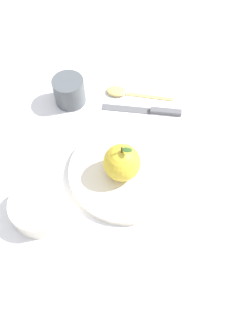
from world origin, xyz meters
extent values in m
plane|color=silver|center=(0.00, 0.00, 0.00)|extent=(2.40, 2.40, 0.00)
cylinder|color=silver|center=(-0.02, -0.02, 0.01)|extent=(0.24, 0.24, 0.01)
torus|color=silver|center=(-0.02, -0.02, 0.01)|extent=(0.24, 0.24, 0.01)
sphere|color=gold|center=(-0.02, -0.03, 0.05)|extent=(0.07, 0.07, 0.07)
cylinder|color=#4C3319|center=(-0.02, -0.03, 0.10)|extent=(0.00, 0.00, 0.02)
ellipsoid|color=#386628|center=(-0.01, -0.03, 0.10)|extent=(0.03, 0.02, 0.01)
cylinder|color=silver|center=(-0.16, -0.14, 0.02)|extent=(0.11, 0.11, 0.04)
torus|color=silver|center=(-0.16, -0.14, 0.04)|extent=(0.11, 0.11, 0.01)
cylinder|color=#B7AF9F|center=(-0.16, -0.14, 0.04)|extent=(0.09, 0.09, 0.01)
cylinder|color=#4C5156|center=(-0.19, 0.15, 0.03)|extent=(0.07, 0.07, 0.06)
torus|color=#4C5156|center=(-0.19, 0.15, 0.06)|extent=(0.07, 0.07, 0.01)
cylinder|color=#35393C|center=(-0.19, 0.15, 0.06)|extent=(0.06, 0.06, 0.01)
cube|color=#59595E|center=(-0.06, 0.15, 0.00)|extent=(0.12, 0.03, 0.00)
cube|color=#59595E|center=(0.03, 0.16, 0.01)|extent=(0.07, 0.02, 0.01)
ellipsoid|color=#D8B766|center=(-0.09, 0.20, 0.01)|extent=(0.05, 0.04, 0.01)
cube|color=#D8B766|center=(-0.01, 0.20, 0.00)|extent=(0.12, 0.02, 0.01)
cube|color=silver|center=(0.06, -0.19, 0.00)|extent=(0.16, 0.13, 0.00)
camera|label=1|loc=(0.08, -0.38, 0.64)|focal=37.85mm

